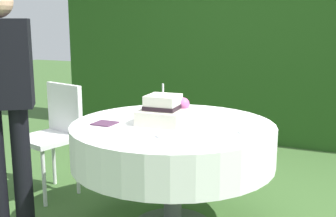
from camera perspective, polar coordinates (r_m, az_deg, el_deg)
foliage_hedge at (r=5.13m, az=12.60°, el=10.04°), size 5.05×0.65×2.52m
cake_table at (r=2.76m, az=0.66°, el=-4.70°), size 1.33×1.33×0.73m
wedding_cake at (r=2.71m, az=-0.52°, el=-0.33°), size 0.30×0.30×0.26m
serving_plate_near at (r=3.07m, az=2.69°, el=-0.42°), size 0.13×0.13×0.01m
serving_plate_far at (r=2.54m, az=11.01°, el=-3.13°), size 0.14×0.14×0.01m
serving_plate_left at (r=2.42m, az=-0.15°, el=-3.65°), size 0.14×0.14×0.01m
napkin_stack at (r=2.74m, az=-8.58°, el=-2.01°), size 0.14×0.14×0.01m
garden_chair at (r=3.51m, az=-15.04°, el=-2.60°), size 0.49×0.49×0.89m
standing_person at (r=2.83m, az=-21.44°, el=1.69°), size 0.41×0.37×1.60m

